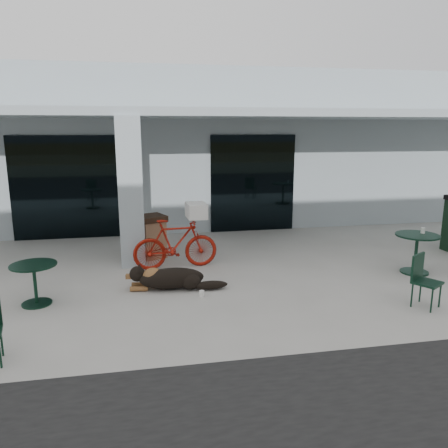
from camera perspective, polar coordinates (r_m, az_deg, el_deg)
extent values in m
plane|color=#AEACA4|center=(7.57, -0.28, -9.90)|extent=(80.00, 80.00, 0.00)
cube|color=#9DACB2|center=(15.46, -6.08, 10.03)|extent=(22.00, 7.00, 4.50)
cube|color=black|center=(12.13, -19.85, 4.45)|extent=(2.80, 0.06, 2.70)
cube|color=black|center=(12.35, 3.77, 5.29)|extent=(2.40, 0.06, 2.70)
cube|color=#9DACB2|center=(9.29, -12.07, 4.00)|extent=(0.50, 0.50, 3.12)
cube|color=#9DACB2|center=(10.57, -3.94, 14.20)|extent=(22.00, 2.80, 0.18)
imported|color=#98180C|center=(9.12, -6.36, -2.59)|extent=(1.79, 0.63, 1.05)
cube|color=white|center=(9.05, -3.64, 1.77)|extent=(0.43, 0.55, 0.31)
cylinder|color=white|center=(7.70, -2.93, -9.08)|extent=(0.11, 0.11, 0.11)
cylinder|color=white|center=(9.67, 24.54, -0.77)|extent=(0.09, 0.09, 0.11)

